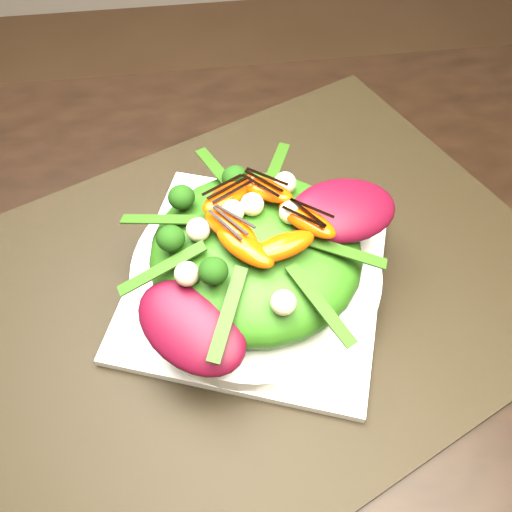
{
  "coord_description": "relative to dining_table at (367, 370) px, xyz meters",
  "views": [
    {
      "loc": [
        -0.13,
        -0.19,
        1.19
      ],
      "look_at": [
        -0.09,
        0.09,
        0.8
      ],
      "focal_mm": 38.0,
      "sensor_mm": 36.0,
      "label": 1
    }
  ],
  "objects": [
    {
      "name": "dining_table",
      "position": [
        0.0,
        0.0,
        0.0
      ],
      "size": [
        1.6,
        0.9,
        0.75
      ],
      "primitive_type": "cube",
      "color": "black",
      "rests_on": "floor"
    },
    {
      "name": "placemat",
      "position": [
        -0.09,
        0.09,
        0.02
      ],
      "size": [
        0.69,
        0.62,
        0.0
      ],
      "primitive_type": "cube",
      "rotation": [
        0.0,
        0.0,
        0.42
      ],
      "color": "black",
      "rests_on": "dining_table"
    },
    {
      "name": "plate_base",
      "position": [
        -0.09,
        0.09,
        0.03
      ],
      "size": [
        0.3,
        0.3,
        0.01
      ],
      "primitive_type": "cube",
      "rotation": [
        0.0,
        0.0,
        -0.35
      ],
      "color": "silver",
      "rests_on": "placemat"
    },
    {
      "name": "salad_bowl",
      "position": [
        -0.09,
        0.09,
        0.04
      ],
      "size": [
        0.24,
        0.24,
        0.02
      ],
      "primitive_type": "cylinder",
      "rotation": [
        0.0,
        0.0,
        0.01
      ],
      "color": "silver",
      "rests_on": "plate_base"
    },
    {
      "name": "lettuce_mound",
      "position": [
        -0.09,
        0.09,
        0.07
      ],
      "size": [
        0.24,
        0.24,
        0.07
      ],
      "primitive_type": "ellipsoid",
      "rotation": [
        0.0,
        0.0,
        0.31
      ],
      "color": "#2B5E11",
      "rests_on": "salad_bowl"
    },
    {
      "name": "radicchio_leaf",
      "position": [
        -0.01,
        0.11,
        0.1
      ],
      "size": [
        0.11,
        0.08,
        0.02
      ],
      "primitive_type": "ellipsoid",
      "rotation": [
        0.0,
        0.0,
        0.19
      ],
      "color": "#400614",
      "rests_on": "lettuce_mound"
    },
    {
      "name": "orange_segment",
      "position": [
        -0.11,
        0.1,
        0.11
      ],
      "size": [
        0.06,
        0.03,
        0.01
      ],
      "primitive_type": "ellipsoid",
      "rotation": [
        0.0,
        0.0,
        -0.15
      ],
      "color": "#CA3303",
      "rests_on": "lettuce_mound"
    },
    {
      "name": "broccoli_floret",
      "position": [
        -0.15,
        0.14,
        0.11
      ],
      "size": [
        0.04,
        0.04,
        0.03
      ],
      "primitive_type": "sphere",
      "rotation": [
        0.0,
        0.0,
        -0.26
      ],
      "color": "black",
      "rests_on": "lettuce_mound"
    },
    {
      "name": "macadamia_nut",
      "position": [
        -0.05,
        0.05,
        0.11
      ],
      "size": [
        0.03,
        0.03,
        0.02
      ],
      "primitive_type": "sphere",
      "rotation": [
        0.0,
        0.0,
        -0.41
      ],
      "color": "beige",
      "rests_on": "lettuce_mound"
    },
    {
      "name": "balsamic_drizzle",
      "position": [
        -0.11,
        0.1,
        0.12
      ],
      "size": [
        0.04,
        0.01,
        0.0
      ],
      "primitive_type": "cube",
      "rotation": [
        0.0,
        0.0,
        -0.15
      ],
      "color": "black",
      "rests_on": "orange_segment"
    }
  ]
}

